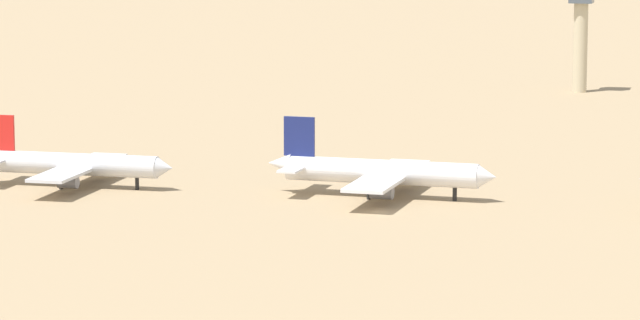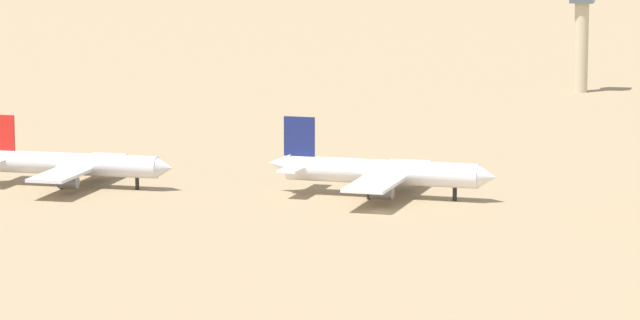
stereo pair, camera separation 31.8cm
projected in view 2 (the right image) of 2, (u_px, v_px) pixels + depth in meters
name	position (u px, v px, depth m)	size (l,w,h in m)	color
ground	(380.00, 212.00, 247.59)	(4000.00, 4000.00, 0.00)	#9E8460
parked_jet_red_1	(71.00, 164.00, 268.19)	(32.51, 27.18, 10.77)	silver
parked_jet_navy_2	(379.00, 172.00, 259.19)	(34.98, 29.34, 11.57)	white
control_tower	(582.00, 23.00, 390.44)	(5.20, 5.20, 25.60)	#C6B793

